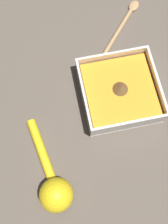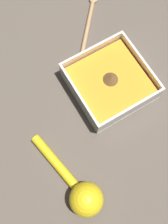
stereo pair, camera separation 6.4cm
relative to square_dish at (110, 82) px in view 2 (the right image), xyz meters
The scene contains 4 objects.
ground_plane 0.06m from the square_dish, 57.91° to the right, with size 4.00×4.00×0.00m, color brown.
square_dish is the anchor object (origin of this frame).
lemon_squeezer 0.28m from the square_dish, 135.31° to the right, with size 0.09×0.23×0.08m.
wooden_spoon 0.21m from the square_dish, 73.42° to the left, with size 0.16×0.18×0.01m.
Camera 2 is at (-0.23, -0.16, 0.65)m, focal length 42.00 mm.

